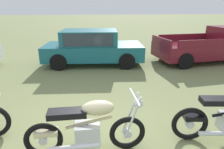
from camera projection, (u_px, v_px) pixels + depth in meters
ground_plane at (87, 146)px, 3.42m from camera, size 120.00×120.00×0.00m
motorcycle_cream at (88, 128)px, 3.14m from camera, size 1.99×0.64×1.02m
car_teal at (92, 45)px, 8.11m from camera, size 4.13×2.03×1.43m
pickup_truck_burgundy at (220, 44)px, 8.68m from camera, size 5.44×2.37×1.49m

